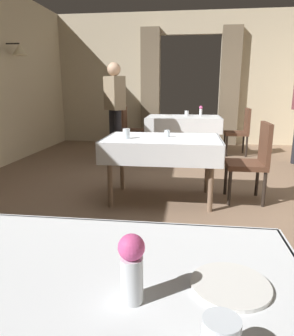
{
  "coord_description": "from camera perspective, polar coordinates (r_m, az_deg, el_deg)",
  "views": [
    {
      "loc": [
        -0.02,
        -3.57,
        1.3
      ],
      "look_at": [
        -0.53,
        0.4,
        0.29
      ],
      "focal_mm": 33.56,
      "sensor_mm": 36.0,
      "label": 1
    }
  ],
  "objects": [
    {
      "name": "glass_mid_a",
      "position": [
        3.68,
        3.68,
        6.26
      ],
      "size": [
        0.06,
        0.06,
        0.08
      ],
      "primitive_type": "cylinder",
      "color": "silver",
      "rests_on": "dining_table_mid"
    },
    {
      "name": "chair_mid_right",
      "position": [
        3.84,
        18.74,
        1.68
      ],
      "size": [
        0.44,
        0.44,
        0.93
      ],
      "color": "black",
      "rests_on": "ground"
    },
    {
      "name": "plate_far_b",
      "position": [
        6.79,
        3.68,
        9.59
      ],
      "size": [
        0.2,
        0.2,
        0.01
      ],
      "primitive_type": "cylinder",
      "color": "white",
      "rests_on": "dining_table_far"
    },
    {
      "name": "dining_table_mid",
      "position": [
        3.66,
        2.78,
        4.09
      ],
      "size": [
        1.34,
        0.89,
        0.75
      ],
      "color": "#7A604C",
      "rests_on": "ground"
    },
    {
      "name": "chair_far_right",
      "position": [
        6.54,
        16.61,
        6.74
      ],
      "size": [
        0.44,
        0.44,
        0.93
      ],
      "color": "black",
      "rests_on": "ground"
    },
    {
      "name": "dining_table_far",
      "position": [
        6.52,
        6.66,
        8.49
      ],
      "size": [
        1.49,
        1.04,
        0.75
      ],
      "color": "#7A604C",
      "rests_on": "ground"
    },
    {
      "name": "flower_vase_far",
      "position": [
        6.66,
        9.75,
        10.26
      ],
      "size": [
        0.07,
        0.07,
        0.21
      ],
      "color": "silver",
      "rests_on": "dining_table_far"
    },
    {
      "name": "glass_mid_b",
      "position": [
        3.57,
        -3.77,
        6.26
      ],
      "size": [
        0.08,
        0.08,
        0.11
      ],
      "primitive_type": "cylinder",
      "color": "silver",
      "rests_on": "dining_table_mid"
    },
    {
      "name": "plate_near_b",
      "position": [
        0.98,
        14.92,
        -19.86
      ],
      "size": [
        0.23,
        0.23,
        0.01
      ],
      "primitive_type": "cylinder",
      "color": "white",
      "rests_on": "dining_table_near"
    },
    {
      "name": "person_waiter_by_doorway",
      "position": [
        5.44,
        -5.86,
        11.24
      ],
      "size": [
        0.41,
        0.41,
        1.72
      ],
      "color": "black",
      "rests_on": "ground"
    },
    {
      "name": "flower_vase_near",
      "position": [
        0.85,
        -2.8,
        -17.37
      ],
      "size": [
        0.07,
        0.07,
        0.19
      ],
      "color": "silver",
      "rests_on": "dining_table_near"
    },
    {
      "name": "ground",
      "position": [
        3.79,
        7.16,
        -5.92
      ],
      "size": [
        10.08,
        10.08,
        0.0
      ],
      "primitive_type": "plane",
      "color": "#7A604C"
    },
    {
      "name": "glass_far_c",
      "position": [
        6.69,
        7.22,
        9.85
      ],
      "size": [
        0.08,
        0.08,
        0.11
      ],
      "primitive_type": "cylinder",
      "color": "silver",
      "rests_on": "dining_table_far"
    },
    {
      "name": "dining_table_near",
      "position": [
        1.04,
        -13.62,
        -25.14
      ],
      "size": [
        1.4,
        0.97,
        0.75
      ],
      "color": "#7A604C",
      "rests_on": "ground"
    },
    {
      "name": "wall_back",
      "position": [
        7.75,
        7.73,
        15.74
      ],
      "size": [
        6.4,
        0.27,
        3.0
      ],
      "color": "beige",
      "rests_on": "ground"
    },
    {
      "name": "chair_far_left",
      "position": [
        6.7,
        -3.15,
        7.47
      ],
      "size": [
        0.44,
        0.44,
        0.93
      ],
      "color": "black",
      "rests_on": "ground"
    }
  ]
}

